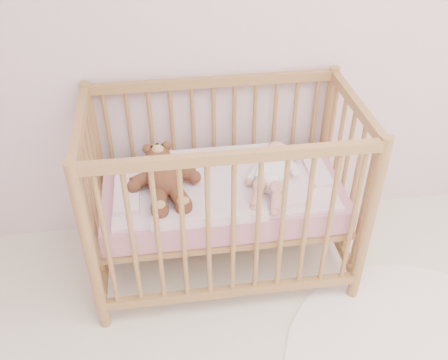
{
  "coord_description": "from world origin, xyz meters",
  "views": [
    {
      "loc": [
        -0.71,
        -0.41,
        2.1
      ],
      "look_at": [
        -0.43,
        1.55,
        0.62
      ],
      "focal_mm": 40.0,
      "sensor_mm": 36.0,
      "label": 1
    }
  ],
  "objects": [
    {
      "name": "crib",
      "position": [
        -0.43,
        1.6,
        0.5
      ],
      "size": [
        1.36,
        0.76,
        1.0
      ],
      "primitive_type": null,
      "color": "#A37645",
      "rests_on": "floor"
    },
    {
      "name": "blanket",
      "position": [
        -0.43,
        1.6,
        0.56
      ],
      "size": [
        1.1,
        0.58,
        0.06
      ],
      "primitive_type": null,
      "color": "pink",
      "rests_on": "mattress"
    },
    {
      "name": "teddy_bear",
      "position": [
        -0.72,
        1.58,
        0.65
      ],
      "size": [
        0.44,
        0.58,
        0.15
      ],
      "primitive_type": null,
      "rotation": [
        0.0,
        0.0,
        0.11
      ],
      "color": "brown",
      "rests_on": "blanket"
    },
    {
      "name": "mattress",
      "position": [
        -0.43,
        1.6,
        0.49
      ],
      "size": [
        1.22,
        0.62,
        0.13
      ],
      "primitive_type": "cube",
      "color": "#C87D90",
      "rests_on": "crib"
    },
    {
      "name": "baby",
      "position": [
        -0.18,
        1.58,
        0.64
      ],
      "size": [
        0.44,
        0.61,
        0.13
      ],
      "primitive_type": null,
      "rotation": [
        0.0,
        0.0,
        -0.34
      ],
      "color": "silver",
      "rests_on": "blanket"
    }
  ]
}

